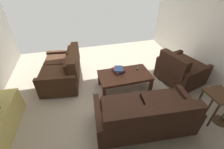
# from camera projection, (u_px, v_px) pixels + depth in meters

# --- Properties ---
(ground_plane) EXTENTS (5.11, 5.45, 0.01)m
(ground_plane) POSITION_uv_depth(u_px,v_px,m) (112.00, 95.00, 3.50)
(ground_plane) COLOR tan
(sofa_main) EXTENTS (1.79, 0.97, 0.81)m
(sofa_main) POSITION_uv_depth(u_px,v_px,m) (145.00, 115.00, 2.59)
(sofa_main) COLOR black
(sofa_main) RESTS_ON ground
(loveseat_near) EXTENTS (1.03, 1.44, 0.84)m
(loveseat_near) POSITION_uv_depth(u_px,v_px,m) (63.00, 70.00, 3.74)
(loveseat_near) COLOR black
(loveseat_near) RESTS_ON ground
(coffee_table) EXTENTS (1.21, 0.67, 0.40)m
(coffee_table) POSITION_uv_depth(u_px,v_px,m) (125.00, 76.00, 3.52)
(coffee_table) COLOR #4C2819
(coffee_table) RESTS_ON ground
(end_table) EXTENTS (0.43, 0.43, 0.61)m
(end_table) POSITION_uv_depth(u_px,v_px,m) (218.00, 99.00, 2.72)
(end_table) COLOR #472D1C
(end_table) RESTS_ON ground
(armchair_side) EXTENTS (1.08, 1.14, 0.85)m
(armchair_side) POSITION_uv_depth(u_px,v_px,m) (180.00, 70.00, 3.70)
(armchair_side) COLOR black
(armchair_side) RESTS_ON ground
(book_stack) EXTENTS (0.29, 0.33, 0.10)m
(book_stack) POSITION_uv_depth(u_px,v_px,m) (118.00, 70.00, 3.54)
(book_stack) COLOR black
(book_stack) RESTS_ON coffee_table
(tv_remote) EXTENTS (0.12, 0.16, 0.02)m
(tv_remote) POSITION_uv_depth(u_px,v_px,m) (138.00, 68.00, 3.68)
(tv_remote) COLOR black
(tv_remote) RESTS_ON coffee_table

